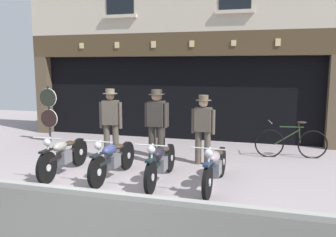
# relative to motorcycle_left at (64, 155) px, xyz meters

# --- Properties ---
(ground) EXTENTS (21.70, 22.00, 0.18)m
(ground) POSITION_rel_motorcycle_left_xyz_m (1.35, -2.05, -0.46)
(ground) COLOR #9F9396
(shop_facade) EXTENTS (10.00, 4.42, 5.91)m
(shop_facade) POSITION_rel_motorcycle_left_xyz_m (1.35, 5.97, 1.22)
(shop_facade) COLOR black
(shop_facade) RESTS_ON ground
(motorcycle_left) EXTENTS (0.62, 1.96, 0.91)m
(motorcycle_left) POSITION_rel_motorcycle_left_xyz_m (0.00, 0.00, 0.00)
(motorcycle_left) COLOR black
(motorcycle_left) RESTS_ON ground
(motorcycle_center_left) EXTENTS (0.62, 1.94, 0.90)m
(motorcycle_center_left) POSITION_rel_motorcycle_left_xyz_m (1.12, 0.03, -0.01)
(motorcycle_center_left) COLOR black
(motorcycle_center_left) RESTS_ON ground
(motorcycle_center) EXTENTS (0.62, 2.01, 0.91)m
(motorcycle_center) POSITION_rel_motorcycle_left_xyz_m (2.15, 0.06, -0.01)
(motorcycle_center) COLOR black
(motorcycle_center) RESTS_ON ground
(motorcycle_center_right) EXTENTS (0.62, 2.00, 0.91)m
(motorcycle_center_right) POSITION_rel_motorcycle_left_xyz_m (3.23, 0.06, -0.01)
(motorcycle_center_right) COLOR black
(motorcycle_center_right) RESTS_ON ground
(salesman_left) EXTENTS (0.55, 0.35, 1.76)m
(salesman_left) POSITION_rel_motorcycle_left_xyz_m (0.52, 1.28, 0.56)
(salesman_left) COLOR brown
(salesman_left) RESTS_ON ground
(shopkeeper_center) EXTENTS (0.55, 0.36, 1.72)m
(shopkeeper_center) POSITION_rel_motorcycle_left_xyz_m (1.51, 1.92, 0.54)
(shopkeeper_center) COLOR #38332D
(shopkeeper_center) RESTS_ON ground
(salesman_right) EXTENTS (0.56, 0.36, 1.64)m
(salesman_right) POSITION_rel_motorcycle_left_xyz_m (2.73, 1.56, 0.49)
(salesman_right) COLOR brown
(salesman_right) RESTS_ON ground
(assistant_far_right) EXTENTS (0.56, 0.35, 1.75)m
(assistant_far_right) POSITION_rel_motorcycle_left_xyz_m (1.63, 1.40, 0.55)
(assistant_far_right) COLOR #38332D
(assistant_far_right) RESTS_ON ground
(tyre_sign_pole) EXTENTS (0.57, 0.06, 1.71)m
(tyre_sign_pole) POSITION_rel_motorcycle_left_xyz_m (-2.22, 2.76, 0.59)
(tyre_sign_pole) COLOR #232328
(tyre_sign_pole) RESTS_ON ground
(advert_board_near) EXTENTS (0.76, 0.03, 0.91)m
(advert_board_near) POSITION_rel_motorcycle_left_xyz_m (2.59, 4.33, 1.33)
(advert_board_near) COLOR silver
(leaning_bicycle) EXTENTS (1.78, 0.50, 0.96)m
(leaning_bicycle) POSITION_rel_motorcycle_left_xyz_m (4.78, 2.76, -0.04)
(leaning_bicycle) COLOR black
(leaning_bicycle) RESTS_ON ground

